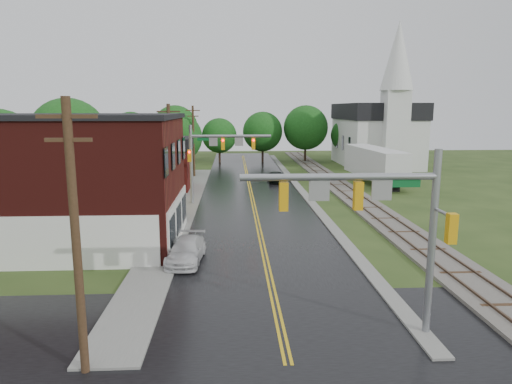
{
  "coord_description": "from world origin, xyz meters",
  "views": [
    {
      "loc": [
        -1.83,
        -14.11,
        8.63
      ],
      "look_at": [
        -0.41,
        13.84,
        3.5
      ],
      "focal_mm": 32.0,
      "sensor_mm": 36.0,
      "label": 1
    }
  ],
  "objects": [
    {
      "name": "semi_trailer",
      "position": [
        14.57,
        37.69,
        2.43
      ],
      "size": [
        3.81,
        13.5,
        4.13
      ],
      "color": "black",
      "rests_on": "ground"
    },
    {
      "name": "church",
      "position": [
        20.0,
        53.74,
        5.83
      ],
      "size": [
        10.4,
        18.4,
        20.0
      ],
      "color": "silver",
      "rests_on": "ground"
    },
    {
      "name": "tree_left_e",
      "position": [
        -8.85,
        45.9,
        4.81
      ],
      "size": [
        6.4,
        6.4,
        8.16
      ],
      "color": "black",
      "rests_on": "ground"
    },
    {
      "name": "main_road",
      "position": [
        0.0,
        30.0,
        0.0
      ],
      "size": [
        10.0,
        90.0,
        0.02
      ],
      "primitive_type": "cube",
      "color": "black",
      "rests_on": "ground"
    },
    {
      "name": "brick_building",
      "position": [
        -12.48,
        15.0,
        4.15
      ],
      "size": [
        14.3,
        10.3,
        8.3
      ],
      "color": "#4C1310",
      "rests_on": "ground"
    },
    {
      "name": "utility_pole_a",
      "position": [
        -6.8,
        0.0,
        4.72
      ],
      "size": [
        1.8,
        0.28,
        9.0
      ],
      "color": "#382616",
      "rests_on": "ground"
    },
    {
      "name": "sidewalk_left",
      "position": [
        -6.2,
        25.0,
        0.0
      ],
      "size": [
        2.4,
        50.0,
        0.12
      ],
      "primitive_type": "cube",
      "color": "gray",
      "rests_on": "ground"
    },
    {
      "name": "ground",
      "position": [
        0.0,
        0.0,
        0.0
      ],
      "size": [
        160.0,
        160.0,
        0.0
      ],
      "primitive_type": "plane",
      "color": "#293D17",
      "rests_on": "ground"
    },
    {
      "name": "cross_road",
      "position": [
        0.0,
        2.0,
        0.0
      ],
      "size": [
        60.0,
        9.0,
        0.02
      ],
      "primitive_type": "cube",
      "color": "black",
      "rests_on": "ground"
    },
    {
      "name": "darkred_building",
      "position": [
        -10.0,
        35.0,
        2.2
      ],
      "size": [
        7.0,
        6.0,
        4.4
      ],
      "primitive_type": "cube",
      "color": "#3F0F0C",
      "rests_on": "ground"
    },
    {
      "name": "tree_left_b",
      "position": [
        -17.85,
        31.9,
        5.72
      ],
      "size": [
        7.6,
        7.6,
        9.69
      ],
      "color": "black",
      "rests_on": "ground"
    },
    {
      "name": "railroad",
      "position": [
        10.0,
        35.0,
        0.11
      ],
      "size": [
        3.2,
        80.0,
        0.3
      ],
      "color": "#59544C",
      "rests_on": "ground"
    },
    {
      "name": "yellow_house",
      "position": [
        -11.0,
        26.0,
        3.2
      ],
      "size": [
        8.0,
        7.0,
        6.4
      ],
      "primitive_type": "cube",
      "color": "tan",
      "rests_on": "ground"
    },
    {
      "name": "utility_pole_c",
      "position": [
        -6.8,
        44.0,
        4.72
      ],
      "size": [
        1.8,
        0.28,
        9.0
      ],
      "color": "#382616",
      "rests_on": "ground"
    },
    {
      "name": "tree_left_c",
      "position": [
        -13.85,
        39.9,
        4.51
      ],
      "size": [
        6.0,
        6.0,
        7.65
      ],
      "color": "black",
      "rests_on": "ground"
    },
    {
      "name": "utility_pole_b",
      "position": [
        -6.8,
        22.0,
        4.72
      ],
      "size": [
        1.8,
        0.28,
        9.0
      ],
      "color": "#382616",
      "rests_on": "ground"
    },
    {
      "name": "curb_right",
      "position": [
        5.4,
        35.0,
        0.0
      ],
      "size": [
        0.8,
        70.0,
        0.12
      ],
      "primitive_type": "cube",
      "color": "gray",
      "rests_on": "ground"
    },
    {
      "name": "suv_dark",
      "position": [
        3.33,
        39.07,
        0.61
      ],
      "size": [
        2.03,
        4.38,
        1.22
      ],
      "primitive_type": "imported",
      "rotation": [
        0.0,
        0.0,
        -0.0
      ],
      "color": "black",
      "rests_on": "ground"
    },
    {
      "name": "traffic_signal_near",
      "position": [
        3.47,
        2.0,
        4.97
      ],
      "size": [
        7.34,
        0.3,
        7.2
      ],
      "color": "gray",
      "rests_on": "ground"
    },
    {
      "name": "traffic_signal_far",
      "position": [
        -3.47,
        27.0,
        4.97
      ],
      "size": [
        7.34,
        0.43,
        7.2
      ],
      "color": "gray",
      "rests_on": "ground"
    },
    {
      "name": "pickup_white",
      "position": [
        -4.54,
        10.96,
        0.66
      ],
      "size": [
        2.23,
        4.69,
        1.32
      ],
      "primitive_type": "imported",
      "rotation": [
        0.0,
        0.0,
        -0.09
      ],
      "color": "silver",
      "rests_on": "ground"
    }
  ]
}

